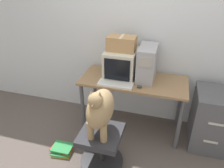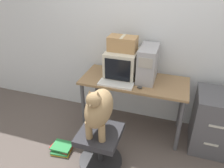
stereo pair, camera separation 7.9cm
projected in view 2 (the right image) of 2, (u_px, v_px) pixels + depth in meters
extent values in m
plane|color=#564C47|center=(126.00, 141.00, 2.92)|extent=(12.00, 12.00, 0.00)
cube|color=silver|center=(143.00, 32.00, 2.82)|extent=(8.00, 0.05, 2.60)
cube|color=olive|center=(134.00, 81.00, 2.79)|extent=(1.35, 0.59, 0.03)
cylinder|color=#4C4C51|center=(83.00, 108.00, 2.95)|extent=(0.05, 0.05, 0.75)
cylinder|color=#4C4C51|center=(179.00, 127.00, 2.61)|extent=(0.05, 0.05, 0.75)
cylinder|color=#4C4C51|center=(97.00, 90.00, 3.35)|extent=(0.05, 0.05, 0.75)
cylinder|color=#4C4C51|center=(181.00, 104.00, 3.01)|extent=(0.05, 0.05, 0.75)
cube|color=beige|center=(122.00, 63.00, 2.81)|extent=(0.39, 0.41, 0.35)
cube|color=black|center=(117.00, 70.00, 2.63)|extent=(0.32, 0.01, 0.27)
cube|color=#99999E|center=(148.00, 64.00, 2.70)|extent=(0.21, 0.41, 0.43)
cube|color=#9E998E|center=(145.00, 63.00, 2.47)|extent=(0.16, 0.01, 0.12)
cube|color=silver|center=(116.00, 84.00, 2.67)|extent=(0.43, 0.18, 0.02)
cube|color=silver|center=(116.00, 83.00, 2.66)|extent=(0.40, 0.14, 0.00)
ellipsoid|color=#333333|center=(140.00, 87.00, 2.59)|extent=(0.06, 0.04, 0.03)
cylinder|color=#262628|center=(101.00, 160.00, 2.61)|extent=(0.51, 0.51, 0.04)
cylinder|color=#262628|center=(100.00, 148.00, 2.51)|extent=(0.05, 0.05, 0.36)
cube|color=#2D2D33|center=(100.00, 134.00, 2.41)|extent=(0.45, 0.47, 0.07)
ellipsoid|color=#9E7F56|center=(99.00, 108.00, 2.25)|extent=(0.26, 0.49, 0.38)
cylinder|color=#9E7F56|center=(89.00, 130.00, 2.26)|extent=(0.07, 0.07, 0.21)
cylinder|color=#9E7F56|center=(102.00, 133.00, 2.22)|extent=(0.07, 0.07, 0.21)
sphere|color=#9E7F56|center=(94.00, 100.00, 2.05)|extent=(0.15, 0.15, 0.15)
cone|color=brown|center=(91.00, 105.00, 2.00)|extent=(0.07, 0.08, 0.07)
cone|color=#9E7F56|center=(90.00, 93.00, 2.04)|extent=(0.05, 0.05, 0.07)
cone|color=#9E7F56|center=(98.00, 94.00, 2.01)|extent=(0.05, 0.05, 0.07)
torus|color=red|center=(95.00, 104.00, 2.09)|extent=(0.11, 0.11, 0.02)
cube|color=#4C4C51|center=(212.00, 122.00, 2.68)|extent=(0.45, 0.52, 0.77)
cube|color=beige|center=(216.00, 127.00, 2.39)|extent=(0.16, 0.01, 0.02)
cube|color=beige|center=(211.00, 145.00, 2.52)|extent=(0.16, 0.01, 0.02)
cube|color=#A87F51|center=(123.00, 44.00, 2.68)|extent=(0.35, 0.21, 0.18)
cube|color=beige|center=(123.00, 36.00, 2.64)|extent=(0.04, 0.20, 0.00)
cube|color=gold|center=(62.00, 151.00, 2.76)|extent=(0.25, 0.22, 0.02)
cube|color=#2D8C47|center=(61.00, 150.00, 2.75)|extent=(0.24, 0.21, 0.02)
cube|color=red|center=(61.00, 147.00, 2.76)|extent=(0.27, 0.17, 0.02)
cube|color=#2D8C47|center=(62.00, 146.00, 2.75)|extent=(0.25, 0.20, 0.02)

